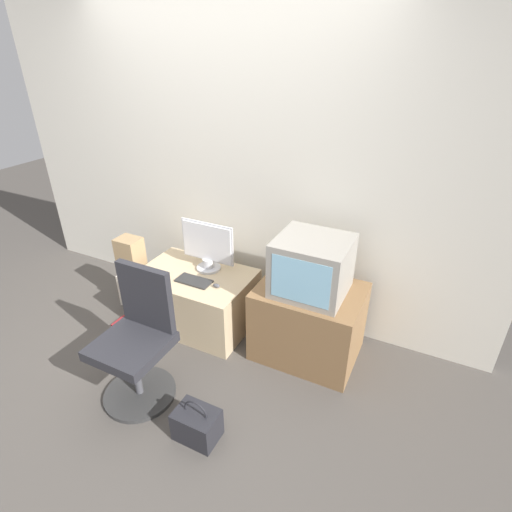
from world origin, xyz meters
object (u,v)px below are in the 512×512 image
(main_monitor, at_px, (208,247))
(mouse, at_px, (216,286))
(cardboard_box_lower, at_px, (136,289))
(handbag, at_px, (197,424))
(keyboard, at_px, (194,281))
(crt_tv, at_px, (312,266))
(book, at_px, (128,325))
(office_chair, at_px, (138,344))

(main_monitor, xyz_separation_m, mouse, (0.21, -0.22, -0.19))
(cardboard_box_lower, bearing_deg, handbag, -36.09)
(keyboard, bearing_deg, crt_tv, 8.32)
(mouse, distance_m, cardboard_box_lower, 0.98)
(handbag, height_order, book, handbag)
(crt_tv, bearing_deg, book, -166.21)
(mouse, height_order, office_chair, office_chair)
(mouse, distance_m, book, 0.93)
(keyboard, height_order, book, keyboard)
(main_monitor, relative_size, mouse, 8.04)
(handbag, bearing_deg, office_chair, 164.30)
(keyboard, bearing_deg, handbag, -56.28)
(main_monitor, bearing_deg, crt_tv, -5.83)
(keyboard, relative_size, handbag, 0.96)
(book, bearing_deg, cardboard_box_lower, 115.85)
(handbag, bearing_deg, mouse, 113.28)
(keyboard, relative_size, cardboard_box_lower, 0.92)
(office_chair, relative_size, cardboard_box_lower, 3.00)
(book, bearing_deg, office_chair, -38.72)
(keyboard, bearing_deg, book, -157.91)
(mouse, relative_size, handbag, 0.20)
(mouse, relative_size, book, 0.25)
(main_monitor, height_order, crt_tv, crt_tv)
(main_monitor, bearing_deg, cardboard_box_lower, -167.82)
(cardboard_box_lower, xyz_separation_m, handbag, (1.29, -0.94, -0.05))
(handbag, xyz_separation_m, book, (-1.14, 0.64, -0.09))
(mouse, xyz_separation_m, crt_tv, (0.71, 0.12, 0.29))
(mouse, bearing_deg, crt_tv, 9.95)
(office_chair, relative_size, book, 3.94)
(mouse, distance_m, crt_tv, 0.78)
(cardboard_box_lower, bearing_deg, keyboard, -5.98)
(mouse, relative_size, office_chair, 0.06)
(mouse, height_order, crt_tv, crt_tv)
(keyboard, distance_m, handbag, 1.11)
(cardboard_box_lower, bearing_deg, mouse, -4.12)
(cardboard_box_lower, height_order, handbag, cardboard_box_lower)
(crt_tv, bearing_deg, office_chair, -135.81)
(main_monitor, distance_m, handbag, 1.36)
(keyboard, bearing_deg, cardboard_box_lower, 174.02)
(mouse, distance_m, handbag, 1.03)
(office_chair, bearing_deg, main_monitor, 92.73)
(cardboard_box_lower, bearing_deg, main_monitor, 12.18)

